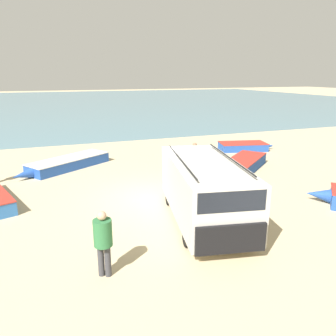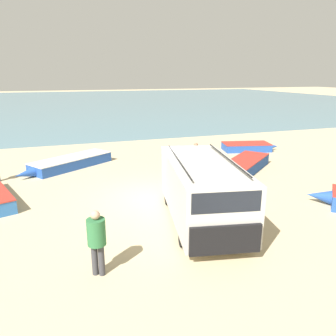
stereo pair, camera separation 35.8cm
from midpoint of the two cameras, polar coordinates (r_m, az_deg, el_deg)
ground_plane at (r=13.85m, az=-2.59°, el=-4.86°), size 200.00×200.00×0.00m
sea_water at (r=64.65m, az=-17.09°, el=10.93°), size 120.00×80.00×0.01m
parked_van at (r=11.20m, az=5.48°, el=-3.62°), size 3.10×5.70×2.26m
fishing_rowboat_0 at (r=18.62m, az=-17.76°, el=0.76°), size 5.15×3.89×0.56m
fishing_rowboat_1 at (r=22.68m, az=12.67°, el=3.71°), size 3.84×2.20×0.51m
fishing_rowboat_4 at (r=18.14m, az=12.64°, el=0.82°), size 4.27×3.77×0.60m
fisherman_0 at (r=8.41m, az=-12.47°, el=-11.81°), size 0.46×0.46×1.76m
fisherman_1 at (r=16.50m, az=4.01°, el=2.15°), size 0.43×0.43×1.66m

